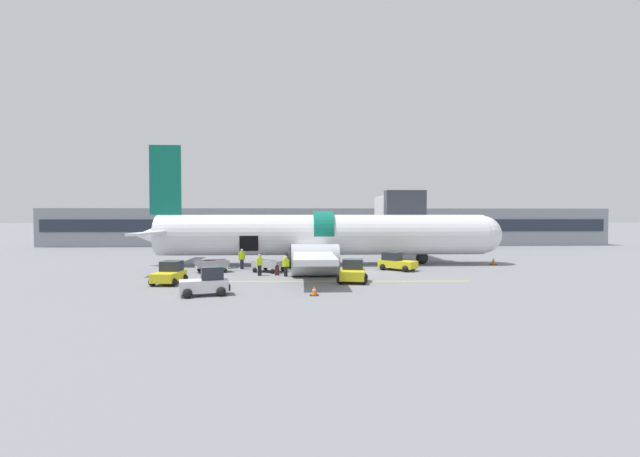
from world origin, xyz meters
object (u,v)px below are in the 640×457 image
airplane (318,236)px  baggage_tug_rear (170,274)px  baggage_tug_mid (206,283)px  ground_crew_loader_a (307,261)px  baggage_cart_loading (269,266)px  baggage_cart_queued (213,266)px  ground_crew_supervisor (296,261)px  ground_crew_marshal (260,264)px  ground_crew_loader_b (242,258)px  baggage_tug_lead (396,262)px  suitcase_on_tarmac_upright (277,271)px  ground_crew_driver (320,260)px  baggage_tug_spare (353,272)px  ground_crew_helper (286,266)px

airplane → baggage_tug_rear: 15.65m
baggage_tug_mid → ground_crew_loader_a: size_ratio=1.82×
baggage_cart_loading → baggage_cart_queued: size_ratio=0.96×
baggage_cart_loading → ground_crew_loader_a: ground_crew_loader_a is taller
ground_crew_supervisor → ground_crew_marshal: (-2.86, -2.97, 0.03)m
baggage_cart_loading → ground_crew_supervisor: ground_crew_supervisor is taller
ground_crew_loader_b → ground_crew_supervisor: (4.82, -1.27, -0.08)m
airplane → baggage_tug_rear: (-10.87, -11.05, -2.10)m
baggage_tug_lead → suitcase_on_tarmac_upright: size_ratio=4.17×
baggage_tug_rear → suitcase_on_tarmac_upright: bearing=27.7°
ground_crew_supervisor → ground_crew_loader_b: bearing=165.3°
ground_crew_driver → suitcase_on_tarmac_upright: 4.85m
ground_crew_marshal → ground_crew_loader_a: bearing=32.2°
airplane → ground_crew_supervisor: (-2.10, -4.41, -1.90)m
ground_crew_loader_a → ground_crew_marshal: (-3.77, -2.38, 0.00)m
baggage_tug_mid → baggage_tug_spare: (9.36, 4.63, -0.02)m
ground_crew_supervisor → baggage_tug_lead: bearing=-0.7°
ground_crew_driver → suitcase_on_tarmac_upright: bearing=-137.3°
baggage_tug_spare → ground_crew_supervisor: (-4.09, 6.58, 0.18)m
baggage_tug_lead → ground_crew_driver: bearing=175.2°
baggage_tug_mid → baggage_tug_lead: bearing=38.5°
baggage_tug_mid → ground_crew_loader_b: 12.48m
suitcase_on_tarmac_upright → baggage_tug_mid: bearing=-114.3°
baggage_tug_rear → baggage_tug_spare: 12.86m
ground_crew_loader_a → ground_crew_driver: (1.15, 1.04, -0.01)m
baggage_tug_lead → ground_crew_helper: (-9.48, -3.40, 0.18)m
baggage_tug_lead → ground_crew_marshal: size_ratio=1.98×
baggage_tug_rear → baggage_cart_loading: size_ratio=0.91×
baggage_cart_queued → ground_crew_loader_b: ground_crew_loader_b is taller
ground_crew_loader_a → ground_crew_supervisor: 1.09m
ground_crew_helper → ground_crew_supervisor: bearing=77.4°
baggage_cart_queued → ground_crew_loader_b: 2.95m
baggage_tug_spare → ground_crew_loader_a: 6.78m
baggage_cart_queued → airplane: bearing=29.7°
ground_crew_marshal → suitcase_on_tarmac_upright: bearing=6.2°
baggage_cart_queued → ground_crew_supervisor: (6.94, 0.75, 0.36)m
baggage_tug_spare → ground_crew_loader_b: size_ratio=1.63×
ground_crew_driver → baggage_cart_queued: bearing=-172.4°
suitcase_on_tarmac_upright → ground_crew_driver: bearing=42.7°
ground_crew_driver → ground_crew_helper: 4.87m
ground_crew_driver → ground_crew_marshal: size_ratio=0.99×
baggage_tug_rear → ground_crew_supervisor: (8.77, 6.64, 0.20)m
baggage_tug_lead → baggage_tug_rear: 18.65m
baggage_tug_spare → ground_crew_driver: 7.31m
baggage_tug_lead → ground_crew_driver: 6.67m
airplane → ground_crew_helper: 8.64m
baggage_cart_queued → suitcase_on_tarmac_upright: size_ratio=4.39×
baggage_tug_lead → ground_crew_supervisor: size_ratio=2.05×
baggage_tug_rear → ground_crew_helper: 8.59m
ground_crew_marshal → baggage_tug_mid: bearing=-106.3°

